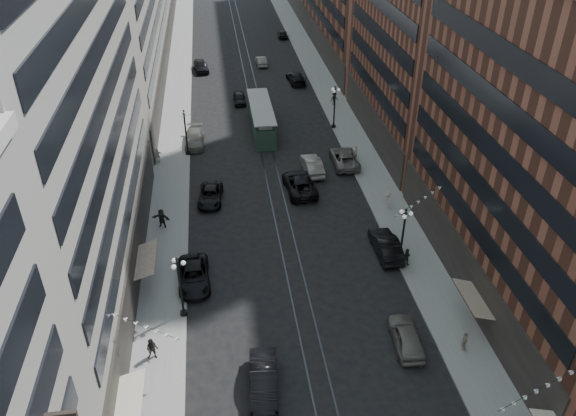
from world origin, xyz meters
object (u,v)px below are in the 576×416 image
car_4 (406,336)px  pedestrian_6 (158,156)px  streetcar (261,119)px  car_12 (296,78)px  car_extra_1 (282,34)px  car_9 (201,66)px  pedestrian_5 (162,218)px  car_2 (194,276)px  pedestrian_7 (406,256)px  pedestrian_4 (465,341)px  pedestrian_8 (355,152)px  lamppost_sw_mid (186,131)px  car_extra_0 (312,165)px  pedestrian_2 (152,349)px  car_14 (261,61)px  lamppost_se_mid (335,106)px  car_13 (239,98)px  car_extra_2 (300,184)px  car_10 (386,245)px  lamppost_se_far (403,234)px  pedestrian_extra_0 (387,199)px  lamppost_sw_far (180,285)px  pedestrian_9 (334,99)px  car_7 (210,195)px  car_5 (263,380)px  car_8 (195,138)px  car_11 (344,158)px

car_4 → pedestrian_6: bearing=-53.9°
streetcar → car_12: bearing=67.2°
car_extra_1 → car_9: bearing=51.6°
pedestrian_5 → car_2: bearing=-48.8°
car_9 → pedestrian_7: bearing=-79.5°
pedestrian_4 → pedestrian_8: size_ratio=0.95×
lamppost_sw_mid → car_extra_0: (13.70, -5.95, -2.24)m
streetcar → car_9: streetcar is taller
pedestrian_2 → car_14: bearing=84.7°
lamppost_se_mid → car_13: 15.38m
pedestrian_2 → pedestrian_7: pedestrian_2 is taller
lamppost_se_mid → car_extra_2: size_ratio=0.89×
car_10 → pedestrian_5: 20.92m
pedestrian_5 → car_extra_2: size_ratio=0.31×
car_9 → pedestrian_8: bearing=-70.0°
lamppost_se_far → car_extra_0: (-4.70, 17.05, -2.24)m
pedestrian_4 → pedestrian_extra_0: pedestrian_extra_0 is taller
car_extra_1 → lamppost_sw_far: bearing=80.8°
car_14 → pedestrian_extra_0: bearing=97.9°
lamppost_se_far → car_14: 54.24m
streetcar → pedestrian_9: (10.78, 6.67, -0.50)m
car_7 → pedestrian_7: pedestrian_7 is taller
pedestrian_4 → car_extra_1: (-2.81, 79.38, -0.26)m
pedestrian_4 → car_7: 28.73m
lamppost_se_far → car_extra_1: size_ratio=1.30×
car_5 → pedestrian_7: 17.68m
lamppost_se_far → pedestrian_6: 30.52m
streetcar → car_10: bearing=-72.8°
car_8 → car_11: size_ratio=0.94×
pedestrian_2 → pedestrian_5: bearing=97.7°
car_extra_2 → car_extra_0: bearing=-121.6°
car_7 → car_2: bearing=-91.2°
car_12 → car_extra_2: 32.01m
pedestrian_2 → car_5: bearing=-19.0°
pedestrian_7 → pedestrian_extra_0: 9.11m
lamppost_sw_mid → pedestrian_2: size_ratio=3.14×
lamppost_se_mid → lamppost_sw_far: bearing=-119.9°
lamppost_se_far → pedestrian_9: (1.58, 35.29, -2.06)m
streetcar → pedestrian_9: streetcar is taller
lamppost_se_far → car_5: bearing=-137.9°
pedestrian_5 → lamppost_sw_mid: bearing=103.1°
car_9 → car_11: size_ratio=0.86×
car_13 → pedestrian_extra_0: size_ratio=2.41×
pedestrian_4 → car_12: size_ratio=0.31×
pedestrian_7 → car_extra_0: (-5.15, 17.34, -0.08)m
car_extra_2 → pedestrian_9: bearing=-114.5°
car_5 → pedestrian_extra_0: size_ratio=3.04×
car_4 → pedestrian_9: bearing=-91.3°
car_2 → pedestrian_9: pedestrian_9 is taller
lamppost_se_far → pedestrian_7: 2.23m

